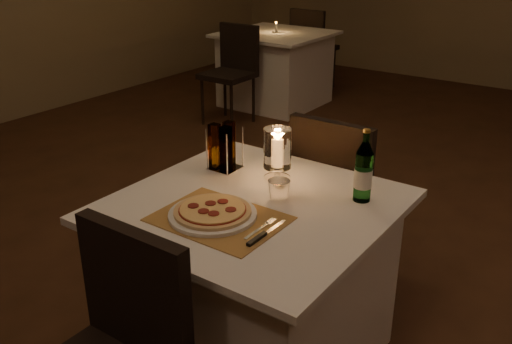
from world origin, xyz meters
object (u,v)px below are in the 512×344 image
Objects in this scene: main_table at (253,284)px; tumbler at (279,191)px; hurricane_candle at (277,150)px; neighbor_table_left at (275,69)px; chair_far at (338,185)px; water_bottle at (363,172)px; pizza at (213,210)px; plate at (213,214)px.

main_table is 11.71× the size of tumbler.
main_table is 0.55m from hurricane_candle.
chair_far is at bearing -51.29° from neighbor_table_left.
neighbor_table_left is at bearing 122.10° from main_table.
pizza is at bearing -130.51° from water_bottle.
chair_far is 3.21× the size of pizza.
tumbler is at bearing -83.63° from chair_far.
plate is at bearing -90.50° from hurricane_candle.
water_bottle reaches higher than neighbor_table_left.
plate reaches higher than neighbor_table_left.
hurricane_candle reaches higher than chair_far.
chair_far is at bearing 96.37° from tumbler.
tumbler reaches higher than neighbor_table_left.
plate is 1.12× the size of water_bottle.
pizza reaches higher than neighbor_table_left.
hurricane_candle reaches higher than plate.
plate is 0.02m from pizza.
neighbor_table_left is at bearing 123.55° from tumbler.
hurricane_candle is at bearing 101.06° from main_table.
hurricane_candle is 0.22× the size of neighbor_table_left.
plate is 0.59m from water_bottle.
main_table is 0.42m from plate.
chair_far is 10.54× the size of tumbler.
chair_far reaches higher than tumbler.
chair_far is at bearing 86.80° from plate.
plate is at bearing -48.06° from pizza.
plate is 0.43m from hurricane_candle.
water_bottle is 0.29× the size of neighbor_table_left.
water_bottle reaches higher than pizza.
chair_far is (-0.00, 0.71, 0.18)m from main_table.
water_bottle is at bearing 37.01° from tumbler.
plate is at bearing -130.50° from water_bottle.
water_bottle reaches higher than chair_far.
pizza is 0.58m from water_bottle.
pizza is at bearing 131.94° from plate.
chair_far is 0.90× the size of neighbor_table_left.
chair_far is 0.58m from hurricane_candle.
main_table is 0.74m from chair_far.
tumbler is (0.07, 0.07, 0.41)m from main_table.
tumbler is at bearing 63.84° from pizza.
hurricane_candle is (-0.05, -0.48, 0.32)m from chair_far.
chair_far is at bearing 86.80° from pizza.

